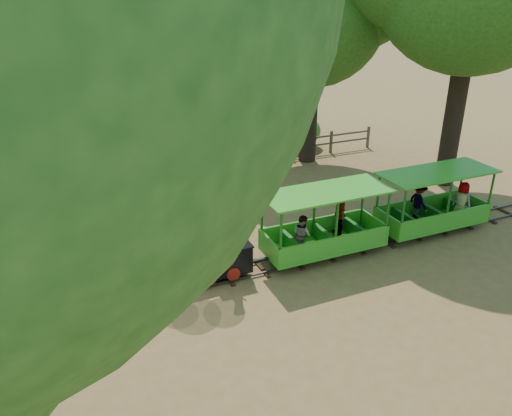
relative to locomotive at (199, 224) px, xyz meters
name	(u,v)px	position (x,y,z in m)	size (l,w,h in m)	color
ground	(262,269)	(1.67, -0.08, -1.65)	(90.00, 90.00, 0.00)	olive
track	(262,267)	(1.67, -0.08, -1.58)	(22.00, 1.00, 0.10)	#3F3D3A
locomotive	(199,224)	(0.00, 0.00, 0.00)	(2.54, 1.20, 2.92)	black
carriage_front	(324,229)	(3.58, -0.04, -0.85)	(3.58, 1.50, 1.86)	green
carriage_rear	(434,207)	(7.42, -0.08, -0.84)	(3.58, 1.46, 1.86)	green
oak_ne	(312,3)	(7.14, 7.50, 4.71)	(7.29, 6.41, 8.98)	#2D2116
fence	(180,160)	(1.67, 7.92, -1.07)	(18.10, 0.10, 1.00)	brown
shrub_west	(58,162)	(-2.85, 9.22, -0.94)	(2.04, 1.57, 1.41)	#2D6B1E
shrub_mid_w	(154,143)	(0.93, 9.22, -0.64)	(2.90, 2.23, 2.01)	#2D6B1E
shrub_mid_e	(260,138)	(5.72, 9.22, -0.96)	(1.98, 1.52, 1.37)	#2D6B1E
shrub_east	(298,131)	(7.66, 9.22, -0.88)	(2.21, 1.70, 1.53)	#2D6B1E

